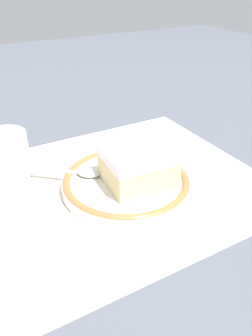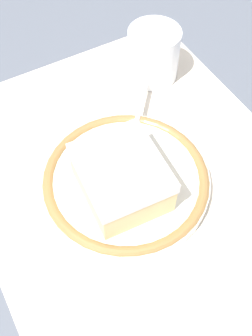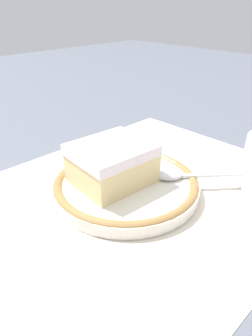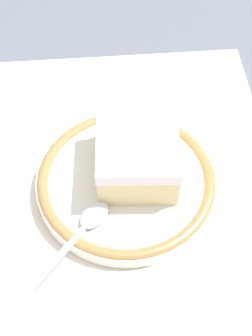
{
  "view_description": "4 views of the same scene",
  "coord_description": "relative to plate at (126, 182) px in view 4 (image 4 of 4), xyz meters",
  "views": [
    {
      "loc": [
        0.2,
        0.39,
        0.3
      ],
      "look_at": [
        -0.01,
        0.02,
        0.04
      ],
      "focal_mm": 36.0,
      "sensor_mm": 36.0,
      "label": 1
    },
    {
      "loc": [
        -0.23,
        0.14,
        0.41
      ],
      "look_at": [
        -0.01,
        0.02,
        0.04
      ],
      "focal_mm": 42.43,
      "sensor_mm": 36.0,
      "label": 2
    },
    {
      "loc": [
        -0.26,
        -0.24,
        0.24
      ],
      "look_at": [
        -0.01,
        0.02,
        0.04
      ],
      "focal_mm": 32.87,
      "sensor_mm": 36.0,
      "label": 3
    },
    {
      "loc": [
        0.3,
        -0.01,
        0.46
      ],
      "look_at": [
        -0.01,
        0.02,
        0.04
      ],
      "focal_mm": 53.56,
      "sensor_mm": 36.0,
      "label": 4
    }
  ],
  "objects": [
    {
      "name": "napkin",
      "position": [
        0.12,
        0.09,
        -0.01
      ],
      "size": [
        0.16,
        0.16,
        0.0
      ],
      "primitive_type": "cube",
      "rotation": [
        0.0,
        0.0,
        2.36
      ],
      "color": "white",
      "rests_on": "placemat"
    },
    {
      "name": "placemat",
      "position": [
        0.01,
        -0.02,
        -0.01
      ],
      "size": [
        0.46,
        0.38,
        0.0
      ],
      "primitive_type": "cube",
      "color": "beige",
      "rests_on": "ground_plane"
    },
    {
      "name": "plate",
      "position": [
        0.0,
        0.0,
        0.0
      ],
      "size": [
        0.2,
        0.2,
        0.02
      ],
      "color": "silver",
      "rests_on": "placemat"
    },
    {
      "name": "spoon",
      "position": [
        0.06,
        -0.05,
        0.01
      ],
      "size": [
        0.12,
        0.1,
        0.01
      ],
      "color": "silver",
      "rests_on": "plate"
    },
    {
      "name": "ground_plane",
      "position": [
        0.01,
        -0.02,
        -0.01
      ],
      "size": [
        2.4,
        2.4,
        0.0
      ],
      "primitive_type": "plane",
      "color": "#4C515B"
    },
    {
      "name": "cake_slice",
      "position": [
        -0.01,
        0.01,
        0.03
      ],
      "size": [
        0.1,
        0.09,
        0.05
      ],
      "color": "beige",
      "rests_on": "plate"
    }
  ]
}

